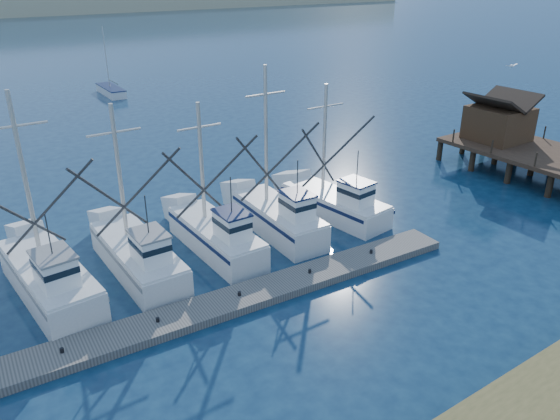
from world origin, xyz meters
The scene contains 6 objects.
ground centered at (0.00, 0.00, 0.00)m, with size 500.00×500.00×0.00m, color #0D233D.
floating_dock centered at (-8.58, 6.35, 0.20)m, with size 30.23×2.02×0.40m, color slate.
timber_pier centered at (21.50, 8.46, 2.57)m, with size 7.00×20.00×8.00m.
trawler_fleet centered at (-8.88, 11.30, 0.99)m, with size 29.19×8.57×9.75m.
sailboat_near centered at (4.52, 54.75, 0.49)m, with size 2.01×6.79×8.10m.
flying_gull centered at (14.15, 6.91, 9.10)m, with size 1.03×0.19×0.19m.
Camera 1 is at (-16.28, -12.90, 14.57)m, focal length 35.00 mm.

